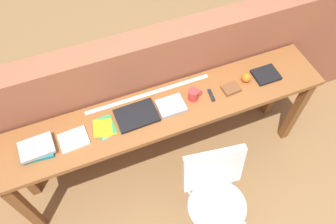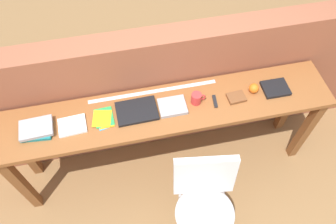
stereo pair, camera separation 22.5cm
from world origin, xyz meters
name	(u,v)px [view 1 (the left image)]	position (x,y,z in m)	size (l,w,h in m)	color
ground_plane	(178,189)	(0.00, 0.00, 0.00)	(40.00, 40.00, 0.00)	olive
brick_wall_back	(151,94)	(0.00, 0.64, 0.64)	(6.00, 0.20, 1.28)	#935138
sideboard	(166,119)	(0.00, 0.30, 0.74)	(2.50, 0.44, 0.88)	brown
chair_white_moulded	(216,193)	(0.15, -0.31, 0.53)	(0.50, 0.51, 0.89)	silver
book_stack_leftmost	(37,149)	(-0.92, 0.29, 0.91)	(0.23, 0.18, 0.05)	#19757A
magazine_cycling	(74,139)	(-0.68, 0.28, 0.89)	(0.19, 0.16, 0.02)	white
pamphlet_pile_colourful	(105,127)	(-0.46, 0.30, 0.89)	(0.16, 0.19, 0.01)	#3399D8
book_open_centre	(137,115)	(-0.22, 0.31, 0.89)	(0.29, 0.21, 0.02)	black
book_grey_hardcover	(171,106)	(0.04, 0.30, 0.89)	(0.20, 0.16, 0.03)	#9E9EA3
mug	(194,95)	(0.23, 0.31, 0.92)	(0.11, 0.08, 0.09)	red
multitool_folded	(211,95)	(0.36, 0.28, 0.89)	(0.02, 0.11, 0.02)	black
leather_journal_brown	(231,89)	(0.53, 0.28, 0.89)	(0.13, 0.10, 0.02)	brown
sports_ball_small	(246,78)	(0.67, 0.32, 0.92)	(0.07, 0.07, 0.07)	orange
book_repair_rightmost	(266,75)	(0.84, 0.30, 0.89)	(0.19, 0.16, 0.02)	black
ruler_metal_back_edge	(149,94)	(-0.07, 0.47, 0.88)	(0.98, 0.03, 0.00)	silver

